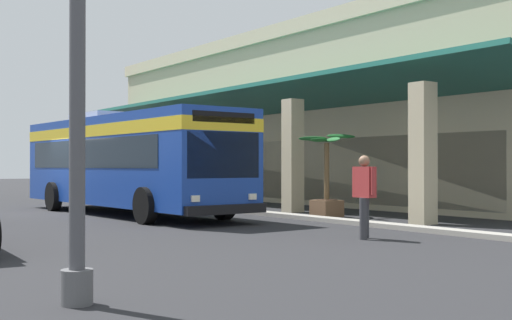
% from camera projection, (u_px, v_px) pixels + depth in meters
% --- Properties ---
extents(ground, '(120.00, 120.00, 0.00)m').
position_uv_depth(ground, '(255.00, 205.00, 26.95)').
color(ground, '#262628').
extents(curb_strip, '(33.72, 0.50, 0.12)m').
position_uv_depth(curb_strip, '(172.00, 204.00, 26.23)').
color(curb_strip, '#9E998E').
rests_on(curb_strip, ground).
extents(plaza_building, '(28.40, 13.77, 7.53)m').
position_uv_depth(plaza_building, '(352.00, 119.00, 31.82)').
color(plaza_building, '#C6B793').
rests_on(plaza_building, ground).
extents(transit_bus, '(11.30, 3.10, 3.34)m').
position_uv_depth(transit_bus, '(126.00, 157.00, 21.63)').
color(transit_bus, '#193D9E').
rests_on(transit_bus, ground).
extents(pedestrian, '(0.71, 0.40, 1.79)m').
position_uv_depth(pedestrian, '(364.00, 191.00, 14.34)').
color(pedestrian, '#38383D').
rests_on(pedestrian, ground).
extents(potted_palm, '(1.60, 1.82, 2.58)m').
position_uv_depth(potted_palm, '(327.00, 193.00, 20.58)').
color(potted_palm, brown).
rests_on(potted_palm, ground).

